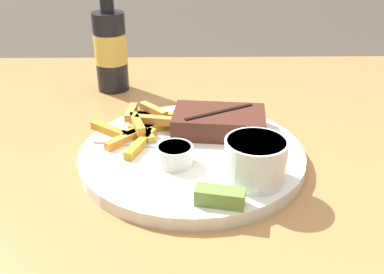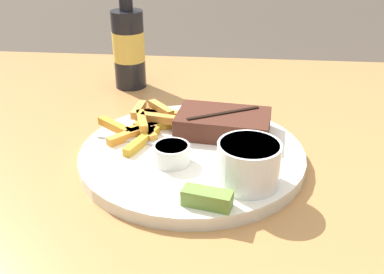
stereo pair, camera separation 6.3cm
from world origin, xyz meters
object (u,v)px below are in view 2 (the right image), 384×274
at_px(steak_portion, 223,123).
at_px(pickle_spear, 207,198).
at_px(fork_utensil, 137,141).
at_px(beer_bottle, 129,44).
at_px(dinner_plate, 192,155).
at_px(dipping_sauce_cup, 172,153).
at_px(coleslaw_cup, 249,161).

relative_size(steak_portion, pickle_spear, 2.39).
distance_m(fork_utensil, beer_bottle, 0.29).
bearing_deg(beer_bottle, steak_portion, -49.75).
xyz_separation_m(dinner_plate, beer_bottle, (-0.15, 0.28, 0.08)).
xyz_separation_m(steak_portion, beer_bottle, (-0.19, 0.23, 0.05)).
xyz_separation_m(dipping_sauce_cup, pickle_spear, (0.05, -0.09, -0.00)).
bearing_deg(dinner_plate, beer_bottle, 117.98).
height_order(fork_utensil, beer_bottle, beer_bottle).
xyz_separation_m(dinner_plate, dipping_sauce_cup, (-0.02, -0.04, 0.02)).
xyz_separation_m(dipping_sauce_cup, beer_bottle, (-0.13, 0.32, 0.05)).
relative_size(dipping_sauce_cup, pickle_spear, 0.81).
relative_size(coleslaw_cup, pickle_spear, 1.28).
bearing_deg(steak_portion, fork_utensil, -161.96).
distance_m(dinner_plate, coleslaw_cup, 0.12).
relative_size(dipping_sauce_cup, fork_utensil, 0.37).
distance_m(coleslaw_cup, pickle_spear, 0.07).
relative_size(dinner_plate, coleslaw_cup, 4.07).
height_order(coleslaw_cup, dipping_sauce_cup, coleslaw_cup).
bearing_deg(pickle_spear, coleslaw_cup, 48.00).
relative_size(pickle_spear, beer_bottle, 0.25).
distance_m(dinner_plate, pickle_spear, 0.14).
distance_m(dinner_plate, beer_bottle, 0.33).
bearing_deg(dipping_sauce_cup, pickle_spear, -59.74).
bearing_deg(beer_bottle, dipping_sauce_cup, -68.47).
xyz_separation_m(coleslaw_cup, pickle_spear, (-0.05, -0.05, -0.02)).
xyz_separation_m(coleslaw_cup, beer_bottle, (-0.23, 0.36, 0.04)).
height_order(steak_portion, pickle_spear, steak_portion).
distance_m(steak_portion, fork_utensil, 0.13).
relative_size(dinner_plate, beer_bottle, 1.31).
bearing_deg(pickle_spear, steak_portion, 86.36).
bearing_deg(dipping_sauce_cup, coleslaw_cup, -21.49).
xyz_separation_m(coleslaw_cup, dipping_sauce_cup, (-0.10, 0.04, -0.02)).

